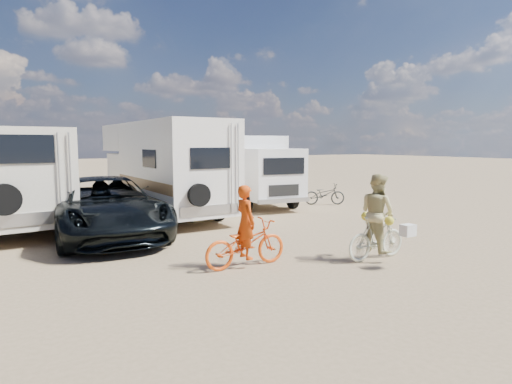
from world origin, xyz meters
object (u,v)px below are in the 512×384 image
box_truck (252,171)px  dark_suv (105,207)px  crate (197,216)px  bike_man (246,244)px  rider_man (246,230)px  bike_parked (325,194)px  bike_woman (376,237)px  cooler (123,232)px  rider_woman (377,221)px  rv_main (163,169)px  rv_left (8,178)px

box_truck → dark_suv: 7.59m
crate → bike_man: bearing=-101.4°
box_truck → dark_suv: box_truck is taller
rider_man → crate: rider_man is taller
bike_parked → crate: 6.29m
bike_woman → cooler: (-4.46, 4.81, -0.27)m
bike_man → cooler: 4.24m
box_truck → rider_woman: bearing=-96.5°
rider_woman → cooler: bearing=41.7°
bike_man → rider_woman: rider_woman is taller
rv_main → crate: (0.47, -2.04, -1.48)m
rv_main → crate: size_ratio=17.90×
rv_left → cooler: 4.85m
rv_left → crate: bearing=-28.5°
crate → rv_main: bearing=102.9°
rv_left → rider_man: size_ratio=5.04×
cooler → rv_main: bearing=66.7°
box_truck → bike_parked: size_ratio=3.33×
bike_woman → crate: bearing=13.7°
box_truck → bike_parked: 3.20m
box_truck → rider_woman: (-1.86, -9.03, -0.57)m
rv_main → dark_suv: bearing=-133.9°
cooler → rider_man: bearing=-58.2°
bike_man → cooler: size_ratio=3.39×
rv_main → dark_suv: 4.08m
bike_man → bike_woman: bike_woman is taller
rv_main → cooler: (-2.30, -3.65, -1.43)m
cooler → bike_man: bearing=-58.2°
dark_suv → rider_man: 4.95m
bike_parked → dark_suv: bearing=128.9°
bike_parked → rider_man: bearing=158.5°
rider_woman → bike_man: bearing=70.9°
bike_woman → bike_parked: bike_woman is taller
rider_man → dark_suv: bearing=21.8°
rv_left → rider_woman: (7.06, -8.71, -0.62)m
bike_woman → rider_woman: rider_woman is taller
box_truck → dark_suv: bearing=-146.5°
rider_man → cooler: rider_man is taller
bike_man → rider_man: rider_man is taller
cooler → crate: size_ratio=1.27×
rv_main → dark_suv: size_ratio=1.30×
rv_main → rv_left: rv_main is taller
dark_suv → bike_parked: (9.28, 2.06, -0.38)m
dark_suv → bike_man: 4.96m
bike_parked → bike_man: bearing=158.5°
bike_parked → crate: bike_parked is taller
dark_suv → crate: (3.09, 0.98, -0.65)m
rider_man → rider_woman: size_ratio=0.89×
bike_man → bike_parked: 9.84m
rider_man → bike_woman: bearing=-109.7°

